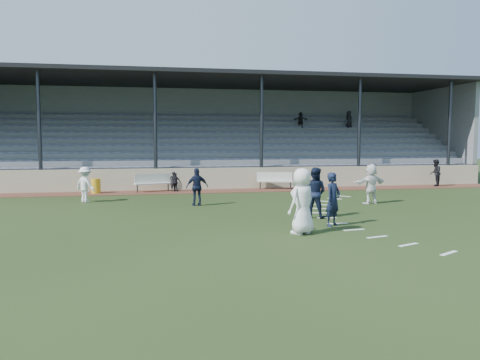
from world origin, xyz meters
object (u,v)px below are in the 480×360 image
Objects in this scene: bench_right at (275,179)px; trash_bin at (96,186)px; player_white_lead at (302,201)px; player_navy_lead at (333,199)px; bench_left at (153,181)px; football at (309,226)px; official at (435,173)px.

bench_right is 9.70m from trash_bin.
bench_right is at bearing 1.71° from trash_bin.
bench_right is at bearing -134.39° from player_white_lead.
player_navy_lead is (-1.06, -11.21, 0.29)m from bench_right.
bench_left is 1.16× the size of player_navy_lead.
player_navy_lead reaches higher than bench_left.
bench_left is 2.94m from trash_bin.
player_navy_lead reaches higher than football.
official reaches higher than bench_left.
bench_left is at bearing 5.84° from trash_bin.
player_white_lead reaches higher than bench_right.
bench_left is 1.00× the size of bench_right.
bench_left is at bearing -165.67° from bench_right.
official is at bearing 10.24° from player_navy_lead.
bench_right is 1.17× the size of player_navy_lead.
player_white_lead reaches higher than player_navy_lead.
bench_right is at bearing 80.14° from football.
trash_bin is at bearing 93.49° from player_navy_lead.
player_white_lead is 1.76m from player_navy_lead.
trash_bin is 14.00m from player_white_lead.
football is 0.11× the size of player_white_lead.
bench_right reaches higher than football.
bench_left is 12.56m from football.
football is (-2.02, -11.61, -0.48)m from bench_right.
trash_bin is at bearing -48.50° from official.
bench_left is 12.59m from player_navy_lead.
football is 1.18m from player_white_lead.
player_white_lead is at bearing -87.29° from bench_left.
trash_bin is 0.38× the size of player_white_lead.
player_navy_lead reaches higher than official.
player_navy_lead is (5.71, -11.22, 0.29)m from bench_left.
official is at bearing 0.02° from trash_bin.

